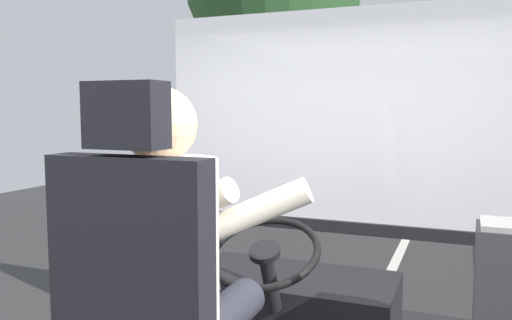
# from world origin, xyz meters

# --- Properties ---
(ground) EXTENTS (18.00, 44.00, 0.06)m
(ground) POSITION_xyz_m (0.00, 8.80, -0.02)
(ground) COLOR #2E2E2E
(bus_driver) EXTENTS (0.79, 0.62, 0.85)m
(bus_driver) POSITION_xyz_m (-0.08, -0.39, 1.46)
(bus_driver) COLOR #282833
(bus_driver) RESTS_ON driver_seat
(steering_console) EXTENTS (1.10, 0.95, 0.76)m
(steering_console) POSITION_xyz_m (-0.08, 0.82, 0.84)
(steering_console) COLOR black
(steering_console) RESTS_ON bus_floor
(windshield_panel) EXTENTS (2.50, 0.08, 1.48)m
(windshield_panel) POSITION_xyz_m (0.00, 1.62, 1.67)
(windshield_panel) COLOR silver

